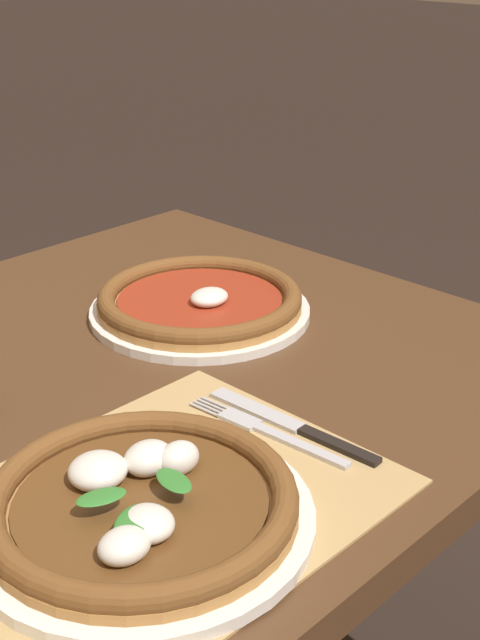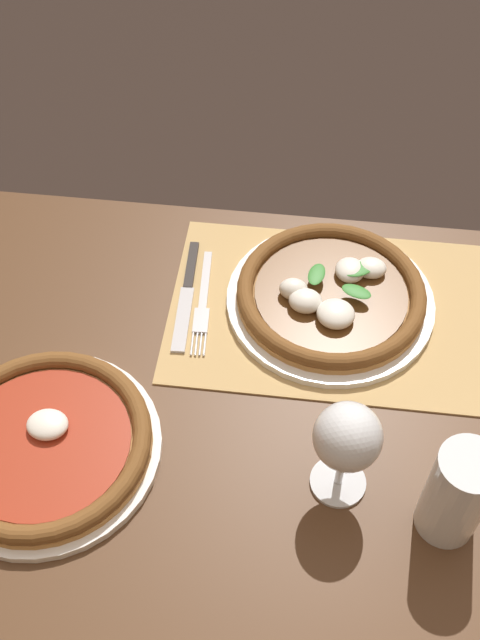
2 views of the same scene
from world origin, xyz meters
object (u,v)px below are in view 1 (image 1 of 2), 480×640
Objects in this scene: fork at (266,431)px; pizza_near at (141,505)px; pizza_far at (200,303)px; knife at (291,425)px.

pizza_near is at bearing -173.43° from fork.
pizza_far reaches higher than knife.
pizza_near is 1.53× the size of fork.
fork is 0.93× the size of knife.
fork is 0.03m from knife.
fork is at bearing -121.16° from pizza_far.
fork is (-0.16, -0.27, -0.01)m from pizza_far.
knife is (0.21, 0.01, -0.02)m from pizza_near.
pizza_far is at bearing 39.63° from pizza_near.
pizza_near is 0.19m from fork.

